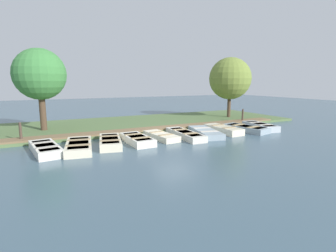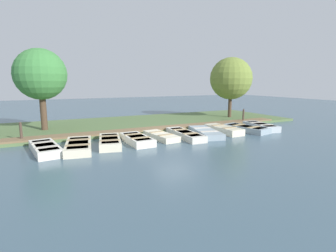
{
  "view_description": "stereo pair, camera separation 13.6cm",
  "coord_description": "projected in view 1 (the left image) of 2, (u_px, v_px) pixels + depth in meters",
  "views": [
    {
      "loc": [
        14.21,
        -7.56,
        3.32
      ],
      "look_at": [
        0.17,
        -0.54,
        0.65
      ],
      "focal_mm": 28.0,
      "sensor_mm": 36.0,
      "label": 1
    },
    {
      "loc": [
        14.27,
        -7.44,
        3.32
      ],
      "look_at": [
        0.17,
        -0.54,
        0.65
      ],
      "focal_mm": 28.0,
      "sensor_mm": 36.0,
      "label": 2
    }
  ],
  "objects": [
    {
      "name": "rowboat_6",
      "position": [
        205.0,
        132.0,
        16.4
      ],
      "size": [
        3.55,
        1.95,
        0.38
      ],
      "rotation": [
        0.0,
        0.0,
        -0.24
      ],
      "color": "#8C9EA8",
      "rests_on": "ground_plane"
    },
    {
      "name": "rowboat_1",
      "position": [
        79.0,
        146.0,
        12.83
      ],
      "size": [
        3.27,
        1.68,
        0.4
      ],
      "rotation": [
        0.0,
        0.0,
        -0.17
      ],
      "color": "beige",
      "rests_on": "ground_plane"
    },
    {
      "name": "ground_plane",
      "position": [
        175.0,
        135.0,
        16.42
      ],
      "size": [
        80.0,
        80.0,
        0.0
      ],
      "primitive_type": "plane",
      "color": "#425B6B"
    },
    {
      "name": "mooring_post_far",
      "position": [
        243.0,
        116.0,
        20.88
      ],
      "size": [
        0.14,
        0.14,
        1.18
      ],
      "color": "#47382D",
      "rests_on": "ground_plane"
    },
    {
      "name": "rowboat_2",
      "position": [
        110.0,
        142.0,
        13.72
      ],
      "size": [
        3.07,
        1.65,
        0.42
      ],
      "rotation": [
        0.0,
        0.0,
        -0.21
      ],
      "color": "beige",
      "rests_on": "ground_plane"
    },
    {
      "name": "rowboat_5",
      "position": [
        185.0,
        134.0,
        15.7
      ],
      "size": [
        3.58,
        1.1,
        0.39
      ],
      "rotation": [
        0.0,
        0.0,
        -0.04
      ],
      "color": "beige",
      "rests_on": "ground_plane"
    },
    {
      "name": "rowboat_7",
      "position": [
        223.0,
        129.0,
        17.2
      ],
      "size": [
        2.94,
        1.12,
        0.44
      ],
      "rotation": [
        0.0,
        0.0,
        0.03
      ],
      "color": "beige",
      "rests_on": "ground_plane"
    },
    {
      "name": "rowboat_8",
      "position": [
        245.0,
        128.0,
        17.71
      ],
      "size": [
        3.26,
        1.85,
        0.38
      ],
      "rotation": [
        0.0,
        0.0,
        0.21
      ],
      "color": "#8C9EA8",
      "rests_on": "ground_plane"
    },
    {
      "name": "park_tree_left",
      "position": [
        230.0,
        79.0,
        23.07
      ],
      "size": [
        3.68,
        3.68,
        5.43
      ],
      "color": "#4C3828",
      "rests_on": "ground_plane"
    },
    {
      "name": "dock_walkway",
      "position": [
        164.0,
        129.0,
        17.79
      ],
      "size": [
        1.1,
        19.0,
        0.28
      ],
      "color": "brown",
      "rests_on": "ground_plane"
    },
    {
      "name": "shore_bank",
      "position": [
        145.0,
        123.0,
        20.82
      ],
      "size": [
        8.0,
        24.0,
        0.17
      ],
      "color": "#567042",
      "rests_on": "ground_plane"
    },
    {
      "name": "rowboat_3",
      "position": [
        137.0,
        139.0,
        14.31
      ],
      "size": [
        2.84,
        1.17,
        0.41
      ],
      "rotation": [
        0.0,
        0.0,
        0.03
      ],
      "color": "silver",
      "rests_on": "ground_plane"
    },
    {
      "name": "rowboat_4",
      "position": [
        161.0,
        136.0,
        15.35
      ],
      "size": [
        2.82,
        1.24,
        0.35
      ],
      "rotation": [
        0.0,
        0.0,
        0.1
      ],
      "color": "beige",
      "rests_on": "ground_plane"
    },
    {
      "name": "rowboat_9",
      "position": [
        260.0,
        126.0,
        18.44
      ],
      "size": [
        3.06,
        1.54,
        0.43
      ],
      "rotation": [
        0.0,
        0.0,
        -0.17
      ],
      "color": "#B2BCC1",
      "rests_on": "ground_plane"
    },
    {
      "name": "park_tree_far_left",
      "position": [
        40.0,
        75.0,
        16.66
      ],
      "size": [
        3.26,
        3.26,
        5.41
      ],
      "color": "#4C3828",
      "rests_on": "ground_plane"
    },
    {
      "name": "mooring_post_near",
      "position": [
        21.0,
        133.0,
        14.05
      ],
      "size": [
        0.14,
        0.14,
        1.18
      ],
      "color": "#47382D",
      "rests_on": "ground_plane"
    },
    {
      "name": "rowboat_0",
      "position": [
        45.0,
        149.0,
        12.33
      ],
      "size": [
        3.11,
        1.47,
        0.4
      ],
      "rotation": [
        0.0,
        0.0,
        0.14
      ],
      "color": "silver",
      "rests_on": "ground_plane"
    }
  ]
}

